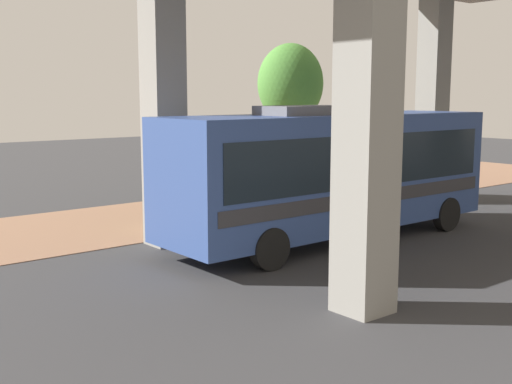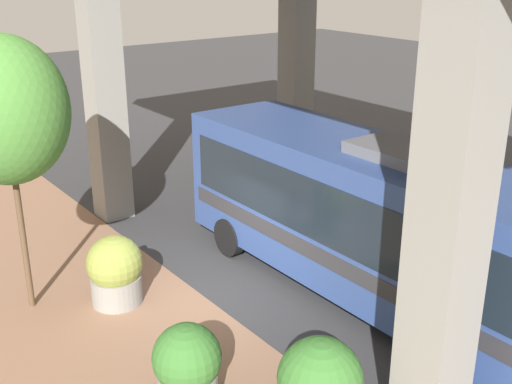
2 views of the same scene
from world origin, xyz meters
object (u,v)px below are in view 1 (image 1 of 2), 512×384
planter_front (299,184)px  street_tree_near (290,84)px  bus (332,168)px  planter_middle (171,201)px  planter_back (195,192)px  fire_hydrant (331,191)px

planter_front → street_tree_near: street_tree_near is taller
bus → planter_middle: (-3.88, -2.76, -1.12)m
bus → planter_front: (-4.64, 3.05, -1.22)m
planter_front → planter_middle: 5.87m
bus → planter_middle: bearing=-144.6°
planter_front → street_tree_near: (-1.59, 0.99, 3.62)m
planter_middle → planter_back: 2.22m
fire_hydrant → planter_middle: size_ratio=0.61×
planter_middle → street_tree_near: street_tree_near is taller
bus → street_tree_near: size_ratio=1.71×
planter_middle → street_tree_near: (-2.34, 6.81, 3.52)m
bus → planter_middle: size_ratio=5.82×
fire_hydrant → planter_middle: bearing=-89.3°
planter_middle → fire_hydrant: bearing=90.7°
planter_back → street_tree_near: 6.27m
bus → planter_back: bearing=-169.1°
bus → planter_front: 5.69m
bus → planter_front: size_ratio=6.34×
bus → street_tree_near: street_tree_near is taller
bus → fire_hydrant: bearing=134.5°
bus → planter_middle: bus is taller
bus → street_tree_near: bearing=147.0°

